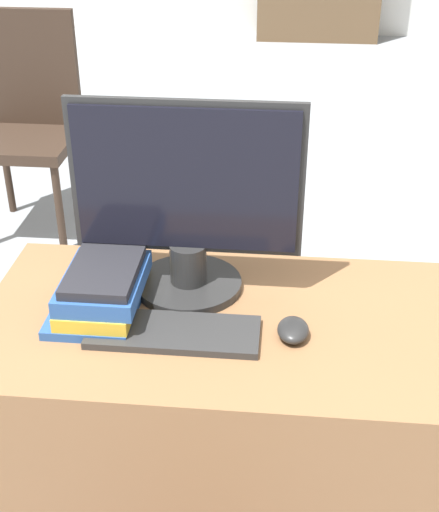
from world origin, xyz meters
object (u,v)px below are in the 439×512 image
Objects in this scene: mouse at (293,330)px; far_chair at (28,115)px; monitor at (187,203)px; book_stack at (102,289)px; keyboard at (174,332)px.

mouse is 0.09× the size of far_chair.
book_stack is (-0.18, -0.11, -0.17)m from monitor.
book_stack is (-0.17, 0.08, 0.04)m from keyboard.
monitor is 1.99m from far_chair.
mouse reaches higher than keyboard.
monitor is at bearing -16.72° from far_chair.
monitor is at bearing 31.27° from book_stack.
far_chair reaches higher than keyboard.
keyboard is at bearing -175.26° from mouse.
monitor is at bearing 88.07° from keyboard.
far_chair is (-1.22, 1.85, -0.20)m from mouse.
keyboard is at bearing -91.93° from monitor.
book_stack is (-0.42, 0.06, 0.03)m from mouse.
far_chair is at bearing 117.47° from keyboard.
far_chair is at bearing 114.21° from book_stack.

